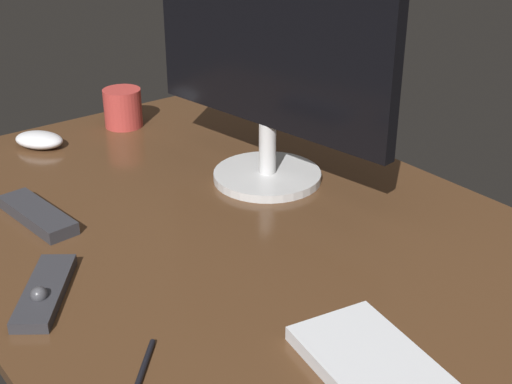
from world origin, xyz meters
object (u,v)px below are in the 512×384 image
object	(u,v)px
media_remote	(45,292)
pen	(140,378)
monitor	(268,44)
computer_mouse	(39,140)
tv_remote	(37,215)
coffee_mug	(123,108)

from	to	relation	value
media_remote	pen	bearing A→B (deg)	41.73
monitor	computer_mouse	distance (cm)	54.47
media_remote	tv_remote	size ratio (longest dim) A/B	0.94
computer_mouse	coffee_mug	world-z (taller)	coffee_mug
pen	monitor	bearing A→B (deg)	169.32
tv_remote	pen	distance (cm)	45.12
computer_mouse	pen	distance (cm)	77.20
coffee_mug	tv_remote	bearing A→B (deg)	-46.77
tv_remote	coffee_mug	xyz separation A→B (cm)	(-30.50, 32.44, 3.10)
monitor	pen	xyz separation A→B (cm)	(33.99, -45.97, -25.01)
media_remote	pen	xyz separation A→B (cm)	(22.82, 1.93, -0.53)
computer_mouse	pen	xyz separation A→B (cm)	(74.84, -18.89, -1.22)
tv_remote	pen	world-z (taller)	tv_remote
media_remote	pen	distance (cm)	22.91
media_remote	pen	size ratio (longest dim) A/B	1.24
monitor	tv_remote	distance (cm)	47.96
pen	media_remote	bearing A→B (deg)	-132.32
monitor	tv_remote	world-z (taller)	monitor
monitor	pen	size ratio (longest dim) A/B	3.85
computer_mouse	coffee_mug	xyz separation A→B (cm)	(-0.36, 19.59, 2.58)
computer_mouse	media_remote	world-z (taller)	same
computer_mouse	tv_remote	distance (cm)	32.76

